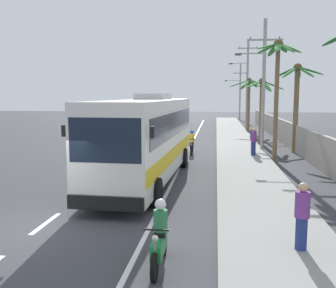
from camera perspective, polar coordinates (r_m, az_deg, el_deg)
The scene contains 18 objects.
ground_plane at distance 12.21m, azimuth -18.50°, elevation -11.76°, with size 160.00×160.00×0.00m, color #3A3A3F.
sidewalk_kerb at distance 20.81m, azimuth 11.61°, elevation -3.51°, with size 3.20×90.00×0.14m, color gray.
lane_markings at distance 25.55m, azimuth -0.25°, elevation -1.53°, with size 3.36×71.00×0.01m.
boundary_wall at distance 25.17m, azimuth 19.59°, elevation 0.04°, with size 0.24×60.00×1.86m, color #9E998E.
coach_bus_foreground at distance 17.57m, azimuth -3.06°, elevation 1.21°, with size 3.29×11.95×3.95m.
coach_bus_far_lane at distance 45.70m, azimuth -1.78°, elevation 4.76°, with size 3.13×12.08×3.71m.
motorcycle_beside_bus at distance 25.74m, azimuth 3.51°, elevation -0.04°, with size 0.56×1.96×1.57m.
motorcycle_trailing at distance 9.08m, azimuth -1.24°, elevation -13.82°, with size 0.56×1.96×1.54m.
pedestrian_near_kerb at distance 10.08m, azimuth 19.09°, elevation -9.79°, with size 0.36×0.36×1.66m.
pedestrian_midwalk at distance 26.34m, azimuth 12.37°, elevation 0.81°, with size 0.36×0.36×1.70m.
pedestrian_far_walk at distance 24.79m, azimuth 12.45°, elevation 0.43°, with size 0.36×0.36×1.71m.
utility_pole_mid at distance 27.94m, azimuth 13.74°, elevation 8.94°, with size 3.21×0.24×9.05m.
utility_pole_far at distance 45.35m, azimuth 11.49°, elevation 8.98°, with size 3.28×0.24×10.12m.
utility_pole_distant at distance 62.76m, azimuth 10.46°, elevation 7.78°, with size 3.57×0.24×8.71m.
palm_second at distance 23.36m, azimuth 15.74°, elevation 10.32°, with size 2.71×2.67×7.02m.
palm_third at distance 41.09m, azimuth 11.81°, elevation 7.36°, with size 4.12×3.87×5.65m.
palm_fourth at distance 27.69m, azimuth 18.39°, elevation 7.24°, with size 3.17×3.19×5.99m.
palm_farthest at distance 31.55m, azimuth 13.63°, elevation 6.53°, with size 3.25×3.34×5.23m.
Camera 1 is at (5.10, -10.39, 3.89)m, focal length 41.50 mm.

